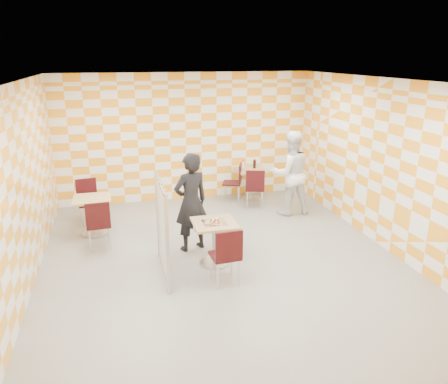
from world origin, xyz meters
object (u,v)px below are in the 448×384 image
object	(u,v)px
man_white	(290,173)
sport_bottle	(243,164)
chair_main_front	(227,253)
man_dark	(191,202)
main_table	(214,236)
chair_empty_near	(98,221)
soda_bottle	(255,164)
chair_second_front	(255,186)
partition	(162,228)
empty_table	(93,210)
chair_empty_far	(88,197)
second_table	(251,179)
chair_second_side	(236,179)

from	to	relation	value
man_white	sport_bottle	distance (m)	1.50
chair_main_front	man_white	size ratio (longest dim) A/B	0.50
man_dark	man_white	xyz separation A→B (m)	(2.42, 1.31, 0.03)
main_table	chair_empty_near	distance (m)	2.15
chair_main_front	soda_bottle	distance (m)	4.36
chair_second_front	soda_bottle	bearing A→B (deg)	73.11
main_table	partition	distance (m)	0.92
empty_table	man_dark	bearing A→B (deg)	-33.09
empty_table	chair_empty_far	xyz separation A→B (m)	(-0.13, 0.70, 0.04)
empty_table	sport_bottle	world-z (taller)	sport_bottle
empty_table	chair_empty_far	bearing A→B (deg)	100.14
second_table	chair_empty_far	bearing A→B (deg)	-169.99
chair_second_front	man_dark	size ratio (longest dim) A/B	0.52
empty_table	chair_second_side	world-z (taller)	chair_second_side
soda_bottle	second_table	bearing A→B (deg)	-150.73
chair_main_front	soda_bottle	world-z (taller)	soda_bottle
chair_empty_near	partition	size ratio (longest dim) A/B	0.60
man_white	chair_main_front	bearing A→B (deg)	52.02
main_table	chair_second_side	distance (m)	3.33
chair_empty_near	man_dark	xyz separation A→B (m)	(1.61, -0.37, 0.35)
chair_main_front	chair_second_front	distance (m)	3.56
main_table	man_dark	size ratio (longest dim) A/B	0.42
second_table	partition	world-z (taller)	partition
empty_table	chair_main_front	distance (m)	3.26
chair_second_side	partition	world-z (taller)	partition
chair_second_side	soda_bottle	xyz separation A→B (m)	(0.51, 0.15, 0.31)
empty_table	soda_bottle	world-z (taller)	soda_bottle
chair_second_side	man_white	distance (m)	1.48
empty_table	man_dark	distance (m)	2.10
second_table	chair_empty_near	world-z (taller)	chair_empty_near
chair_empty_near	partition	bearing A→B (deg)	-49.66
man_dark	soda_bottle	distance (m)	3.25
second_table	man_white	size ratio (longest dim) A/B	0.41
second_table	chair_second_front	size ratio (longest dim) A/B	0.81
chair_second_front	partition	size ratio (longest dim) A/B	0.60
empty_table	sport_bottle	size ratio (longest dim) A/B	3.75
empty_table	chair_second_front	bearing A→B (deg)	10.79
second_table	chair_main_front	size ratio (longest dim) A/B	0.81
empty_table	main_table	bearing A→B (deg)	-42.26
man_dark	chair_second_side	bearing A→B (deg)	-141.69
chair_main_front	chair_empty_near	xyz separation A→B (m)	(-1.90, 1.80, 0.00)
man_dark	sport_bottle	world-z (taller)	man_dark
main_table	chair_main_front	bearing A→B (deg)	-88.49
chair_main_front	partition	distance (m)	1.10
main_table	man_dark	xyz separation A→B (m)	(-0.26, 0.69, 0.38)
chair_empty_far	main_table	bearing A→B (deg)	-49.84
chair_second_front	soda_bottle	size ratio (longest dim) A/B	4.02
chair_second_front	soda_bottle	distance (m)	0.85
chair_main_front	chair_second_side	bearing A→B (deg)	72.43
main_table	man_dark	world-z (taller)	man_dark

